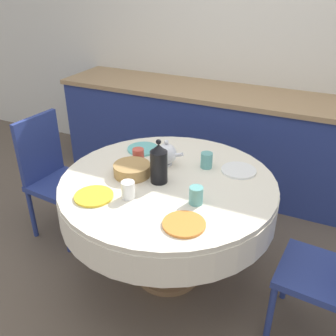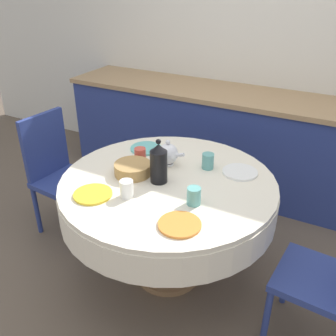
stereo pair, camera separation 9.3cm
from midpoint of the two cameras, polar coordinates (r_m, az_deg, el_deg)
ground_plane at (r=2.66m, az=1.04°, el=-15.63°), size 12.00×12.00×0.00m
wall_back at (r=3.53m, az=14.43°, el=18.57°), size 7.00×0.05×2.60m
kitchen_counter at (r=3.46m, az=11.29°, el=3.93°), size 3.24×0.64×0.90m
dining_table at (r=2.28m, az=1.17°, el=-4.52°), size 1.30×1.30×0.73m
chair_left at (r=2.12m, az=25.46°, el=-14.40°), size 0.43×0.43×0.92m
chair_right at (r=2.91m, az=-15.58°, el=-0.24°), size 0.43×0.43×0.92m
plate_near_left at (r=2.10m, az=-10.13°, el=-3.96°), size 0.21×0.21×0.01m
cup_near_left at (r=2.04m, az=-5.02°, el=-3.19°), size 0.07×0.07×0.10m
plate_near_right at (r=1.84m, az=3.24°, el=-8.61°), size 0.21×0.21×0.01m
cup_near_right at (r=1.98m, az=5.31°, el=-4.30°), size 0.07×0.07×0.10m
plate_far_left at (r=2.59m, az=-2.33°, el=3.00°), size 0.21×0.21×0.01m
cup_far_left at (r=2.40m, az=-3.16°, el=1.92°), size 0.07×0.07×0.10m
plate_far_right at (r=2.34m, az=12.04°, el=-0.62°), size 0.21×0.21×0.01m
cup_far_right at (r=2.34m, az=7.24°, el=1.04°), size 0.07×0.07×0.10m
coffee_carafe at (r=2.15m, az=-0.19°, el=0.68°), size 0.10×0.10×0.27m
teapot at (r=2.35m, az=1.15°, el=2.16°), size 0.18×0.13×0.17m
bread_basket at (r=2.27m, az=-4.23°, el=-0.14°), size 0.22×0.22×0.07m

